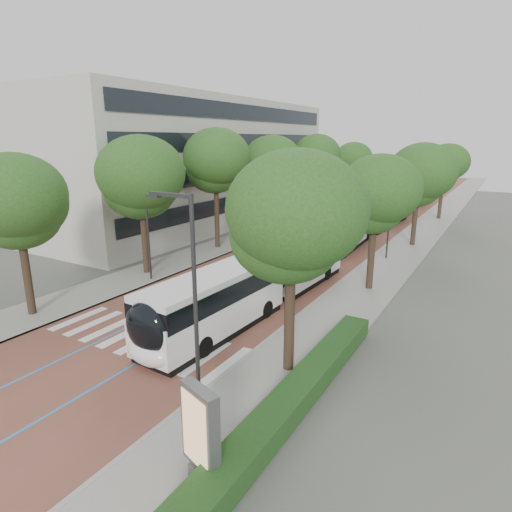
{
  "coord_description": "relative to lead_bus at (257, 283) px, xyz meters",
  "views": [
    {
      "loc": [
        14.92,
        -12.92,
        9.67
      ],
      "look_at": [
        1.42,
        9.87,
        2.4
      ],
      "focal_mm": 30.0,
      "sensor_mm": 36.0,
      "label": 1
    }
  ],
  "objects": [
    {
      "name": "kerb_left",
      "position": [
        -8.59,
        32.72,
        -1.57
      ],
      "size": [
        0.2,
        140.0,
        0.14
      ],
      "primitive_type": "cube",
      "color": "gray",
      "rests_on": "ground"
    },
    {
      "name": "sidewalk_left",
      "position": [
        -10.49,
        32.72,
        -1.57
      ],
      "size": [
        4.0,
        140.0,
        0.12
      ],
      "primitive_type": "cube",
      "color": "gray",
      "rests_on": "ground"
    },
    {
      "name": "road",
      "position": [
        -2.99,
        32.72,
        -1.62
      ],
      "size": [
        11.0,
        140.0,
        0.02
      ],
      "primitive_type": "cube",
      "color": "brown",
      "rests_on": "ground"
    },
    {
      "name": "trees_right",
      "position": [
        4.71,
        14.5,
        4.65
      ],
      "size": [
        5.97,
        47.32,
        8.81
      ],
      "color": "black",
      "rests_on": "ground"
    },
    {
      "name": "bus_queued_3",
      "position": [
        -0.78,
        54.11,
        -0.0
      ],
      "size": [
        3.33,
        12.54,
        3.2
      ],
      "rotation": [
        0.0,
        0.0,
        0.07
      ],
      "color": "white",
      "rests_on": "ground"
    },
    {
      "name": "bus_queued_2",
      "position": [
        -0.36,
        41.49,
        -0.0
      ],
      "size": [
        2.91,
        12.47,
        3.2
      ],
      "rotation": [
        0.0,
        0.0,
        0.03
      ],
      "color": "white",
      "rests_on": "ground"
    },
    {
      "name": "lead_bus",
      "position": [
        0.0,
        0.0,
        0.0
      ],
      "size": [
        3.43,
        18.5,
        3.2
      ],
      "rotation": [
        0.0,
        0.0,
        -0.05
      ],
      "color": "black",
      "rests_on": "ground"
    },
    {
      "name": "ground",
      "position": [
        -2.99,
        -7.28,
        -1.63
      ],
      "size": [
        160.0,
        160.0,
        0.0
      ],
      "primitive_type": "plane",
      "color": "#51544C",
      "rests_on": "ground"
    },
    {
      "name": "streetlight_far",
      "position": [
        3.63,
        14.72,
        3.19
      ],
      "size": [
        1.82,
        0.2,
        8.0
      ],
      "color": "#2F2F32",
      "rests_on": "sidewalk_right"
    },
    {
      "name": "bus_queued_1",
      "position": [
        -0.27,
        28.73,
        -0.0
      ],
      "size": [
        3.03,
        12.49,
        3.2
      ],
      "rotation": [
        0.0,
        0.0,
        -0.04
      ],
      "color": "white",
      "rests_on": "ground"
    },
    {
      "name": "streetlight_near",
      "position": [
        3.63,
        -10.28,
        3.19
      ],
      "size": [
        1.82,
        0.2,
        8.0
      ],
      "color": "#2F2F32",
      "rests_on": "sidewalk_right"
    },
    {
      "name": "ad_panel",
      "position": [
        5.32,
        -12.13,
        0.05
      ],
      "size": [
        1.47,
        0.83,
        2.96
      ],
      "rotation": [
        0.0,
        0.0,
        -0.33
      ],
      "color": "#59595B",
      "rests_on": "sidewalk_right"
    },
    {
      "name": "bus_queued_0",
      "position": [
        -0.6,
        16.42,
        -0.0
      ],
      "size": [
        2.96,
        12.48,
        3.2
      ],
      "rotation": [
        0.0,
        0.0,
        0.04
      ],
      "color": "white",
      "rests_on": "ground"
    },
    {
      "name": "trees_left",
      "position": [
        -10.49,
        19.26,
        5.15
      ],
      "size": [
        6.3,
        60.62,
        10.05
      ],
      "color": "black",
      "rests_on": "ground"
    },
    {
      "name": "hedge",
      "position": [
        6.11,
        -7.28,
        -1.11
      ],
      "size": [
        1.2,
        14.0,
        0.8
      ],
      "primitive_type": "cube",
      "color": "#1A3C14",
      "rests_on": "sidewalk_right"
    },
    {
      "name": "sidewalk_right",
      "position": [
        4.51,
        32.72,
        -1.57
      ],
      "size": [
        4.0,
        140.0,
        0.12
      ],
      "primitive_type": "cube",
      "color": "gray",
      "rests_on": "ground"
    },
    {
      "name": "office_building",
      "position": [
        -22.46,
        20.72,
        5.37
      ],
      "size": [
        18.11,
        40.0,
        14.0
      ],
      "color": "#A6A39A",
      "rests_on": "ground"
    },
    {
      "name": "lamp_post_left",
      "position": [
        -9.09,
        0.72,
        2.49
      ],
      "size": [
        0.14,
        0.14,
        8.0
      ],
      "primitive_type": "cylinder",
      "color": "#2F2F32",
      "rests_on": "sidewalk_left"
    },
    {
      "name": "lane_line_right",
      "position": [
        -1.39,
        32.72,
        -1.6
      ],
      "size": [
        0.12,
        126.0,
        0.01
      ],
      "primitive_type": "cube",
      "color": "#297CD1",
      "rests_on": "road"
    },
    {
      "name": "zebra_crossing",
      "position": [
        -2.79,
        -6.28,
        -1.6
      ],
      "size": [
        10.55,
        3.6,
        0.01
      ],
      "color": "silver",
      "rests_on": "ground"
    },
    {
      "name": "lane_line_left",
      "position": [
        -4.59,
        32.72,
        -1.6
      ],
      "size": [
        0.12,
        126.0,
        0.01
      ],
      "primitive_type": "cube",
      "color": "#297CD1",
      "rests_on": "road"
    },
    {
      "name": "kerb_right",
      "position": [
        2.61,
        32.72,
        -1.57
      ],
      "size": [
        0.2,
        140.0,
        0.14
      ],
      "primitive_type": "cube",
      "color": "gray",
      "rests_on": "ground"
    }
  ]
}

